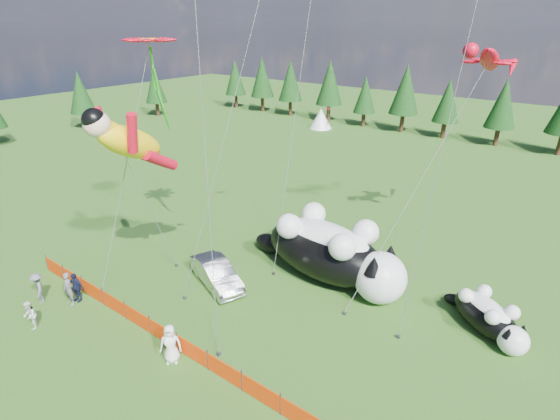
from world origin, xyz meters
name	(u,v)px	position (x,y,z in m)	size (l,w,h in m)	color
ground	(209,312)	(0.00, 0.00, 0.00)	(160.00, 160.00, 0.00)	#123309
safety_fence	(163,334)	(0.00, -3.00, 0.50)	(22.06, 0.06, 1.10)	#262626
tree_line	(465,109)	(0.00, 45.00, 4.00)	(90.00, 4.00, 8.00)	black
festival_tents	(555,153)	(11.00, 40.00, 1.40)	(50.00, 3.20, 2.80)	white
cat_large	(331,251)	(3.45, 6.72, 1.85)	(10.81, 4.52, 3.90)	black
cat_small	(489,316)	(12.20, 7.16, 0.90)	(4.60, 3.76, 1.90)	black
car	(217,273)	(-1.50, 2.16, 0.74)	(1.57, 4.51, 1.49)	silver
spectator_a	(68,289)	(-6.57, -4.00, 0.95)	(0.69, 0.46, 1.90)	#5B5B61
spectator_b	(30,315)	(-6.14, -6.29, 0.78)	(0.76, 0.45, 1.56)	white
spectator_c	(76,287)	(-6.54, -3.60, 0.86)	(1.01, 0.52, 1.72)	#131835
spectator_d	(38,288)	(-8.06, -4.91, 0.89)	(1.15, 0.59, 1.78)	#5B5B61
spectator_e	(170,344)	(1.30, -3.60, 0.98)	(0.96, 0.62, 1.96)	white
superhero_kite	(131,143)	(-4.58, -0.24, 8.55)	(5.60, 5.94, 10.99)	yellow
gecko_kite	(490,60)	(8.60, 14.04, 12.26)	(4.47, 12.86, 15.89)	red
flower_kite	(150,43)	(-6.06, 2.76, 13.12)	(3.69, 7.41, 14.25)	red
diamond_kite_a	(259,1)	(-0.15, 4.85, 15.09)	(2.36, 5.61, 16.82)	blue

